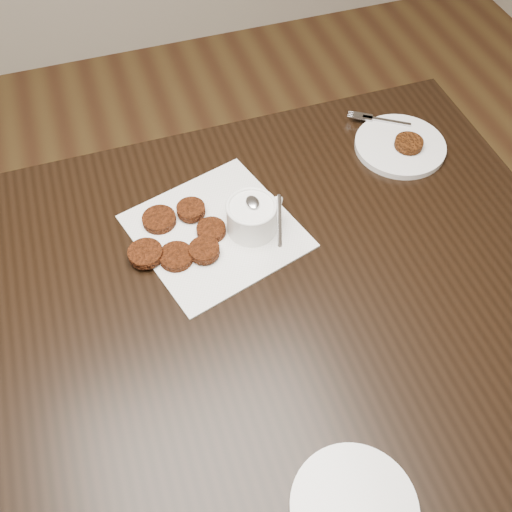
{
  "coord_description": "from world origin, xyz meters",
  "views": [
    {
      "loc": [
        -0.06,
        -0.47,
        1.6
      ],
      "look_at": [
        0.14,
        0.1,
        0.8
      ],
      "focal_mm": 41.2,
      "sensor_mm": 36.0,
      "label": 1
    }
  ],
  "objects_px": {
    "plate_with_patty": "(401,143)",
    "plate_empty": "(354,508)",
    "napkin": "(216,231)",
    "sauce_ramekin": "(252,205)",
    "table": "(209,403)"
  },
  "relations": [
    {
      "from": "table",
      "to": "plate_with_patty",
      "type": "height_order",
      "value": "plate_with_patty"
    },
    {
      "from": "table",
      "to": "plate_with_patty",
      "type": "bearing_deg",
      "value": 26.79
    },
    {
      "from": "table",
      "to": "sauce_ramekin",
      "type": "distance_m",
      "value": 0.49
    },
    {
      "from": "napkin",
      "to": "plate_empty",
      "type": "bearing_deg",
      "value": -85.47
    },
    {
      "from": "napkin",
      "to": "table",
      "type": "bearing_deg",
      "value": -116.93
    },
    {
      "from": "sauce_ramekin",
      "to": "plate_with_patty",
      "type": "bearing_deg",
      "value": 17.21
    },
    {
      "from": "napkin",
      "to": "plate_with_patty",
      "type": "bearing_deg",
      "value": 12.61
    },
    {
      "from": "napkin",
      "to": "plate_with_patty",
      "type": "xyz_separation_m",
      "value": [
        0.43,
        0.1,
        0.01
      ]
    },
    {
      "from": "napkin",
      "to": "plate_with_patty",
      "type": "relative_size",
      "value": 1.46
    },
    {
      "from": "plate_empty",
      "to": "table",
      "type": "bearing_deg",
      "value": 108.67
    },
    {
      "from": "napkin",
      "to": "sauce_ramekin",
      "type": "relative_size",
      "value": 2.15
    },
    {
      "from": "napkin",
      "to": "sauce_ramekin",
      "type": "height_order",
      "value": "sauce_ramekin"
    },
    {
      "from": "sauce_ramekin",
      "to": "plate_with_patty",
      "type": "height_order",
      "value": "sauce_ramekin"
    },
    {
      "from": "plate_with_patty",
      "to": "plate_empty",
      "type": "relative_size",
      "value": 1.08
    },
    {
      "from": "napkin",
      "to": "sauce_ramekin",
      "type": "bearing_deg",
      "value": -14.29
    }
  ]
}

